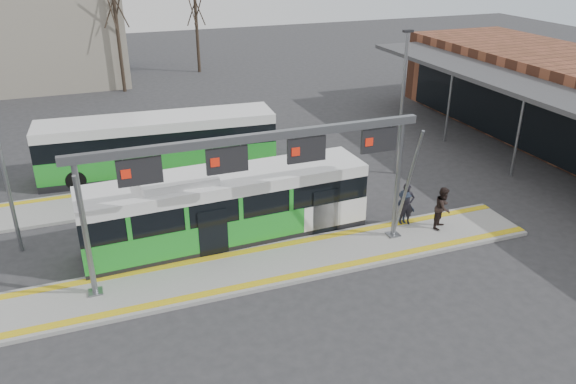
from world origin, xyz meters
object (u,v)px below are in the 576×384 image
passenger_b (443,208)px  hero_bus (227,208)px  gantry (259,162)px  passenger_c (404,207)px  passenger_a (406,204)px

passenger_b → hero_bus: bearing=127.7°
gantry → hero_bus: (-0.69, 2.38, -2.83)m
gantry → passenger_c: (6.78, 0.85, -3.37)m
gantry → passenger_c: bearing=7.1°
hero_bus → passenger_a: bearing=-14.0°
hero_bus → passenger_c: (7.47, -1.54, -0.53)m
gantry → passenger_b: (8.15, -0.04, -3.22)m
gantry → passenger_c: size_ratio=8.29×
passenger_a → passenger_b: bearing=-18.7°
passenger_b → passenger_c: bearing=110.1°
hero_bus → passenger_c: 7.65m
gantry → passenger_c: 7.62m
passenger_b → passenger_c: (-1.37, 0.89, -0.15)m
gantry → passenger_b: size_ratio=6.99×
passenger_b → passenger_c: passenger_b is taller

